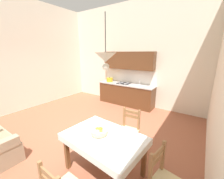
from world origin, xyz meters
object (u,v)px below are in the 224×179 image
(kitchen_cabinetry, at_px, (126,85))
(fruit_bowl, at_px, (99,131))
(dining_table, at_px, (104,142))
(dining_chair_kitchen_side, at_px, (129,131))
(pendant_lamp, at_px, (106,58))

(kitchen_cabinetry, bearing_deg, fruit_bowl, -69.03)
(dining_table, bearing_deg, kitchen_cabinetry, 112.40)
(kitchen_cabinetry, distance_m, fruit_bowl, 3.62)
(kitchen_cabinetry, xyz_separation_m, dining_table, (1.39, -3.37, -0.23))
(kitchen_cabinetry, height_order, dining_table, kitchen_cabinetry)
(dining_table, height_order, dining_chair_kitchen_side, dining_chair_kitchen_side)
(dining_chair_kitchen_side, distance_m, pendant_lamp, 1.84)
(kitchen_cabinetry, height_order, dining_chair_kitchen_side, kitchen_cabinetry)
(dining_table, relative_size, pendant_lamp, 1.81)
(fruit_bowl, relative_size, pendant_lamp, 0.37)
(fruit_bowl, bearing_deg, kitchen_cabinetry, 110.97)
(dining_chair_kitchen_side, bearing_deg, fruit_bowl, -99.34)
(dining_chair_kitchen_side, xyz_separation_m, pendant_lamp, (-0.00, -0.84, 1.63))
(fruit_bowl, bearing_deg, dining_table, 3.24)
(kitchen_cabinetry, relative_size, fruit_bowl, 8.00)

